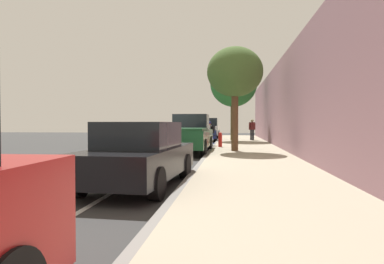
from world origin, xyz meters
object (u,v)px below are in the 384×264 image
at_px(parked_sedan_dark_blue_far, 206,132).
at_px(street_tree_mid_block, 234,84).
at_px(cyclist_with_backpack, 210,132).
at_px(street_tree_near_cyclist, 235,73).
at_px(pedestrian_on_phone, 252,128).
at_px(bicycle_at_curb, 207,141).
at_px(fire_hydrant, 220,139).
at_px(parked_sedan_black_second, 140,155).
at_px(parked_suv_white_farthest, 209,128).
at_px(parked_pickup_green_mid, 189,135).

bearing_deg(parked_sedan_dark_blue_far, street_tree_mid_block, -33.08).
distance_m(parked_sedan_dark_blue_far, cyclist_with_backpack, 7.75).
bearing_deg(street_tree_mid_block, street_tree_near_cyclist, -90.00).
bearing_deg(street_tree_mid_block, cyclist_with_backpack, -103.32).
bearing_deg(street_tree_mid_block, pedestrian_on_phone, 34.37).
height_order(cyclist_with_backpack, pedestrian_on_phone, pedestrian_on_phone).
xyz_separation_m(bicycle_at_curb, fire_hydrant, (0.89, -1.53, 0.17)).
bearing_deg(parked_sedan_black_second, fire_hydrant, 82.84).
height_order(cyclist_with_backpack, street_tree_near_cyclist, street_tree_near_cyclist).
relative_size(parked_suv_white_farthest, cyclist_with_backpack, 2.89).
bearing_deg(cyclist_with_backpack, parked_sedan_black_second, -93.67).
bearing_deg(cyclist_with_backpack, street_tree_near_cyclist, -69.06).
xyz_separation_m(pedestrian_on_phone, fire_hydrant, (-2.30, -8.31, -0.52)).
height_order(bicycle_at_curb, pedestrian_on_phone, pedestrian_on_phone).
bearing_deg(parked_sedan_dark_blue_far, cyclist_with_backpack, -83.93).
bearing_deg(street_tree_mid_block, parked_sedan_dark_blue_far, 146.92).
height_order(street_tree_near_cyclist, pedestrian_on_phone, street_tree_near_cyclist).
bearing_deg(parked_sedan_dark_blue_far, fire_hydrant, -80.39).
relative_size(parked_pickup_green_mid, pedestrian_on_phone, 3.20).
distance_m(parked_suv_white_farthest, cyclist_with_backpack, 13.75).
height_order(bicycle_at_curb, street_tree_near_cyclist, street_tree_near_cyclist).
relative_size(parked_pickup_green_mid, cyclist_with_backpack, 3.28).
relative_size(parked_sedan_dark_blue_far, street_tree_near_cyclist, 0.88).
bearing_deg(street_tree_mid_block, parked_pickup_green_mid, -102.34).
height_order(bicycle_at_curb, fire_hydrant, fire_hydrant).
xyz_separation_m(parked_suv_white_farthest, fire_hydrant, (1.57, -14.80, -0.47)).
relative_size(parked_sedan_black_second, bicycle_at_curb, 2.55).
distance_m(parked_sedan_black_second, bicycle_at_curb, 13.53).
xyz_separation_m(parked_sedan_black_second, bicycle_at_curb, (0.61, 13.51, -0.36)).
height_order(parked_suv_white_farthest, pedestrian_on_phone, parked_suv_white_farthest).
bearing_deg(street_tree_mid_block, fire_hydrant, -96.29).
bearing_deg(pedestrian_on_phone, street_tree_mid_block, -145.63).
bearing_deg(street_tree_mid_block, parked_sedan_black_second, -96.83).
distance_m(bicycle_at_curb, street_tree_mid_block, 7.31).
bearing_deg(street_tree_near_cyclist, parked_suv_white_farthest, 97.69).
height_order(parked_pickup_green_mid, street_tree_mid_block, street_tree_mid_block).
distance_m(parked_suv_white_farthest, fire_hydrant, 14.89).
height_order(parked_pickup_green_mid, street_tree_near_cyclist, street_tree_near_cyclist).
xyz_separation_m(cyclist_with_backpack, pedestrian_on_phone, (2.97, 7.24, 0.09)).
relative_size(parked_suv_white_farthest, bicycle_at_curb, 2.67).
bearing_deg(cyclist_with_backpack, parked_sedan_dark_blue_far, 96.07).
bearing_deg(bicycle_at_curb, parked_suv_white_farthest, 92.91).
distance_m(street_tree_near_cyclist, fire_hydrant, 4.46).
distance_m(cyclist_with_backpack, pedestrian_on_phone, 7.82).
relative_size(street_tree_near_cyclist, street_tree_mid_block, 0.81).
xyz_separation_m(street_tree_near_cyclist, pedestrian_on_phone, (1.50, 11.08, -2.89)).
distance_m(street_tree_mid_block, pedestrian_on_phone, 3.94).
bearing_deg(pedestrian_on_phone, fire_hydrant, -105.47).
bearing_deg(cyclist_with_backpack, parked_suv_white_farthest, 93.75).
bearing_deg(fire_hydrant, street_tree_near_cyclist, -73.82).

